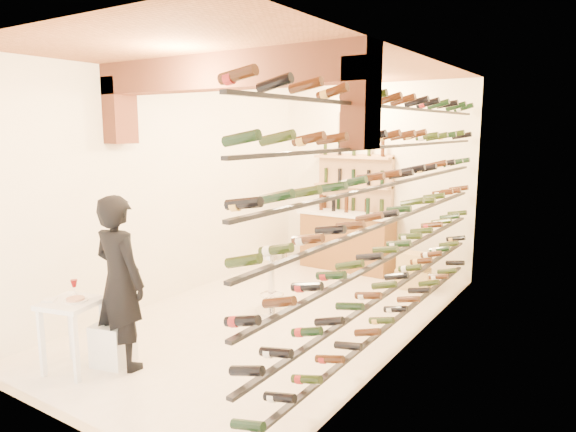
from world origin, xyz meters
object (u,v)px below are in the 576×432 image
object	(u,v)px
back_counter	(347,239)
tasting_table	(72,313)
wine_rack	(390,210)
chrome_barstool	(271,277)
crate_lower	(413,278)
white_stool	(113,344)
person	(120,282)

from	to	relation	value
back_counter	tasting_table	size ratio (longest dim) A/B	1.90
wine_rack	chrome_barstool	xyz separation A→B (m)	(-1.69, 0.14, -1.06)
back_counter	tasting_table	world-z (taller)	back_counter
chrome_barstool	back_counter	bearing A→B (deg)	93.23
crate_lower	white_stool	bearing A→B (deg)	-111.96
chrome_barstool	crate_lower	distance (m)	2.42
tasting_table	person	world-z (taller)	person
tasting_table	person	bearing A→B (deg)	31.85
back_counter	tasting_table	bearing A→B (deg)	-96.36
white_stool	back_counter	bearing A→B (deg)	85.78
wine_rack	tasting_table	size ratio (longest dim) A/B	6.37
tasting_table	wine_rack	bearing A→B (deg)	30.37
white_stool	chrome_barstool	bearing A→B (deg)	77.39
white_stool	crate_lower	bearing A→B (deg)	68.04
wine_rack	chrome_barstool	size ratio (longest dim) A/B	6.78
crate_lower	person	bearing A→B (deg)	-110.73
wine_rack	white_stool	size ratio (longest dim) A/B	12.90
back_counter	crate_lower	size ratio (longest dim) A/B	3.39
person	crate_lower	bearing A→B (deg)	-106.95
wine_rack	tasting_table	bearing A→B (deg)	-135.43
white_stool	wine_rack	bearing A→B (deg)	43.20
crate_lower	back_counter	bearing A→B (deg)	161.82
chrome_barstool	crate_lower	world-z (taller)	chrome_barstool
person	tasting_table	bearing A→B (deg)	49.83
white_stool	crate_lower	xyz separation A→B (m)	(1.71, 4.24, -0.07)
wine_rack	chrome_barstool	bearing A→B (deg)	175.34
wine_rack	person	bearing A→B (deg)	-135.67
back_counter	white_stool	size ratio (longest dim) A/B	3.85
wine_rack	crate_lower	bearing A→B (deg)	101.96
person	wine_rack	bearing A→B (deg)	-131.89
back_counter	chrome_barstool	xyz separation A→B (m)	(0.14, -2.51, -0.05)
back_counter	white_stool	world-z (taller)	back_counter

